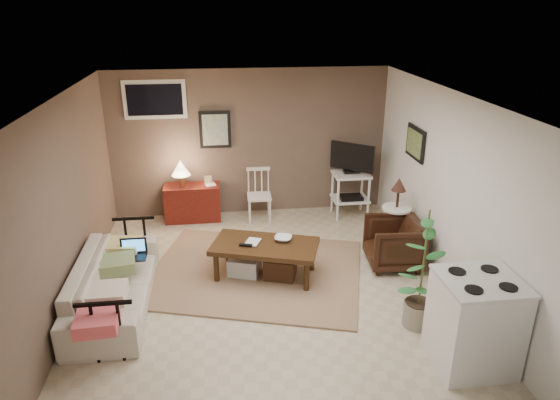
{
  "coord_description": "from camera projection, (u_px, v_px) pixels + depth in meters",
  "views": [
    {
      "loc": [
        -0.51,
        -5.41,
        3.37
      ],
      "look_at": [
        0.23,
        0.35,
        1.04
      ],
      "focal_mm": 32.0,
      "sensor_mm": 36.0,
      "label": 1
    }
  ],
  "objects": [
    {
      "name": "floor",
      "position": [
        266.0,
        287.0,
        6.29
      ],
      "size": [
        5.0,
        5.0,
        0.0
      ],
      "primitive_type": "plane",
      "color": "#C1B293",
      "rests_on": "ground"
    },
    {
      "name": "art_back",
      "position": [
        215.0,
        130.0,
        7.97
      ],
      "size": [
        0.5,
        0.03,
        0.6
      ],
      "primitive_type": "cube",
      "color": "black"
    },
    {
      "name": "art_right",
      "position": [
        415.0,
        143.0,
        6.96
      ],
      "size": [
        0.03,
        0.6,
        0.45
      ],
      "primitive_type": "cube",
      "color": "black"
    },
    {
      "name": "window",
      "position": [
        155.0,
        100.0,
        7.68
      ],
      "size": [
        0.96,
        0.03,
        0.6
      ],
      "primitive_type": "cube",
      "color": "white"
    },
    {
      "name": "rug",
      "position": [
        255.0,
        272.0,
        6.64
      ],
      "size": [
        3.25,
        2.88,
        0.03
      ],
      "primitive_type": "cube",
      "rotation": [
        0.0,
        0.0,
        -0.29
      ],
      "color": "#9B755A",
      "rests_on": "floor"
    },
    {
      "name": "coffee_table",
      "position": [
        264.0,
        257.0,
        6.44
      ],
      "size": [
        1.48,
        1.07,
        0.51
      ],
      "color": "#3C2710",
      "rests_on": "floor"
    },
    {
      "name": "sofa",
      "position": [
        113.0,
        276.0,
        5.78
      ],
      "size": [
        0.6,
        2.07,
        0.81
      ],
      "primitive_type": "imported",
      "rotation": [
        0.0,
        0.0,
        1.57
      ],
      "color": "beige",
      "rests_on": "floor"
    },
    {
      "name": "sofa_pillows",
      "position": [
        112.0,
        279.0,
        5.53
      ],
      "size": [
        0.4,
        1.96,
        0.14
      ],
      "primitive_type": null,
      "color": "beige",
      "rests_on": "sofa"
    },
    {
      "name": "sofa_end_rails",
      "position": [
        124.0,
        279.0,
        5.82
      ],
      "size": [
        0.56,
        2.06,
        0.69
      ],
      "primitive_type": null,
      "color": "black",
      "rests_on": "floor"
    },
    {
      "name": "laptop",
      "position": [
        133.0,
        251.0,
        6.09
      ],
      "size": [
        0.32,
        0.23,
        0.22
      ],
      "color": "black",
      "rests_on": "sofa"
    },
    {
      "name": "red_console",
      "position": [
        192.0,
        199.0,
        8.12
      ],
      "size": [
        0.89,
        0.4,
        1.03
      ],
      "color": "maroon",
      "rests_on": "floor"
    },
    {
      "name": "spindle_chair",
      "position": [
        259.0,
        196.0,
        8.14
      ],
      "size": [
        0.39,
        0.39,
        0.85
      ],
      "color": "white",
      "rests_on": "floor"
    },
    {
      "name": "tv_stand",
      "position": [
        351.0,
        178.0,
        8.17
      ],
      "size": [
        0.61,
        0.51,
        1.25
      ],
      "color": "white",
      "rests_on": "floor"
    },
    {
      "name": "side_table",
      "position": [
        397.0,
        206.0,
        7.02
      ],
      "size": [
        0.41,
        0.41,
        1.1
      ],
      "color": "white",
      "rests_on": "floor"
    },
    {
      "name": "armchair",
      "position": [
        394.0,
        241.0,
        6.71
      ],
      "size": [
        0.71,
        0.75,
        0.72
      ],
      "primitive_type": "imported",
      "rotation": [
        0.0,
        0.0,
        -1.65
      ],
      "color": "black",
      "rests_on": "floor"
    },
    {
      "name": "potted_plant",
      "position": [
        423.0,
        265.0,
        5.3
      ],
      "size": [
        0.35,
        0.35,
        1.41
      ],
      "color": "gray",
      "rests_on": "floor"
    },
    {
      "name": "stove",
      "position": [
        475.0,
        322.0,
        4.81
      ],
      "size": [
        0.74,
        0.69,
        0.97
      ],
      "color": "silver",
      "rests_on": "floor"
    },
    {
      "name": "bowl",
      "position": [
        283.0,
        233.0,
        6.42
      ],
      "size": [
        0.23,
        0.12,
        0.22
      ],
      "primitive_type": "imported",
      "rotation": [
        0.0,
        0.0,
        -0.31
      ],
      "color": "#3C2710",
      "rests_on": "coffee_table"
    },
    {
      "name": "book_table",
      "position": [
        246.0,
        234.0,
        6.38
      ],
      "size": [
        0.16,
        0.08,
        0.23
      ],
      "primitive_type": "imported",
      "rotation": [
        0.0,
        0.0,
        -0.4
      ],
      "color": "#3C2710",
      "rests_on": "coffee_table"
    },
    {
      "name": "book_console",
      "position": [
        205.0,
        179.0,
        8.0
      ],
      "size": [
        0.16,
        0.05,
        0.21
      ],
      "primitive_type": "imported",
      "rotation": [
        0.0,
        0.0,
        0.19
      ],
      "color": "#3C2710",
      "rests_on": "red_console"
    }
  ]
}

